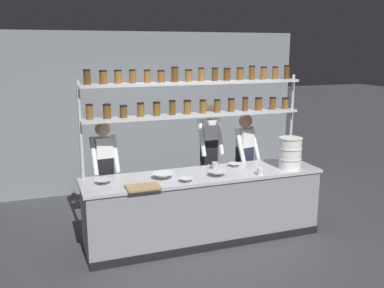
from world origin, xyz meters
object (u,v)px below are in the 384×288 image
prep_bowl_center_back (103,182)px  container_stack (290,153)px  chef_left (105,171)px  cutting_board (143,187)px  spice_shelf_unit (195,100)px  prep_bowl_far_left (218,174)px  prep_bowl_near_right (163,176)px  prep_bowl_near_left (234,165)px  serving_cup_by_board (260,171)px  prep_bowl_center_front (186,180)px  serving_cup_front (215,165)px  chef_center (209,152)px  chef_right (245,159)px

prep_bowl_center_back → container_stack: bearing=-3.8°
chef_left → cutting_board: 0.96m
spice_shelf_unit → container_stack: size_ratio=7.18×
container_stack → prep_bowl_far_left: 1.10m
prep_bowl_near_right → container_stack: bearing=-3.9°
prep_bowl_near_left → serving_cup_by_board: 0.50m
spice_shelf_unit → prep_bowl_center_front: (-0.32, -0.57, -0.91)m
spice_shelf_unit → serving_cup_front: (0.24, -0.15, -0.89)m
prep_bowl_center_back → serving_cup_front: size_ratio=2.18×
spice_shelf_unit → serving_cup_by_board: 1.28m
prep_bowl_center_back → serving_cup_front: bearing=5.6°
chef_center → serving_cup_front: 0.63m
spice_shelf_unit → prep_bowl_far_left: 1.03m
chef_right → serving_cup_front: chef_right is taller
prep_bowl_near_left → prep_bowl_center_front: size_ratio=0.97×
chef_left → chef_right: chef_left is taller
prep_bowl_far_left → serving_cup_front: 0.34m
cutting_board → serving_cup_by_board: size_ratio=4.31×
prep_bowl_far_left → serving_cup_by_board: bearing=-14.7°
spice_shelf_unit → chef_center: 1.04m
cutting_board → chef_center: bearing=40.1°
prep_bowl_near_left → container_stack: bearing=-26.0°
container_stack → prep_bowl_center_back: container_stack is taller
chef_right → serving_cup_by_board: size_ratio=17.03×
serving_cup_by_board → container_stack: bearing=15.4°
chef_left → prep_bowl_far_left: size_ratio=6.78×
chef_center → prep_bowl_center_back: 1.86m
prep_bowl_center_front → serving_cup_by_board: bearing=-3.0°
spice_shelf_unit → cutting_board: (-0.88, -0.63, -0.92)m
serving_cup_by_board → prep_bowl_near_left: bearing=106.4°
cutting_board → prep_bowl_far_left: prep_bowl_far_left is taller
prep_bowl_near_left → prep_bowl_far_left: size_ratio=0.72×
container_stack → cutting_board: 2.12m
chef_left → cutting_board: (0.31, -0.91, 0.02)m
prep_bowl_near_left → serving_cup_front: bearing=-177.6°
chef_center → prep_bowl_near_right: bearing=-141.9°
container_stack → serving_cup_by_board: container_stack is taller
chef_left → chef_center: chef_center is taller
chef_center → prep_bowl_near_left: size_ratio=10.27×
prep_bowl_far_left → serving_cup_front: serving_cup_front is taller
chef_center → serving_cup_by_board: (0.28, -1.07, -0.04)m
prep_bowl_near_left → prep_bowl_near_right: (-1.10, -0.21, 0.01)m
spice_shelf_unit → chef_right: (0.90, 0.25, -0.95)m
prep_bowl_near_left → prep_bowl_center_back: size_ratio=0.85×
prep_bowl_near_right → chef_right: bearing=22.4°
chef_center → prep_bowl_near_right: (-0.96, -0.80, -0.05)m
prep_bowl_center_front → serving_cup_front: 0.70m
spice_shelf_unit → chef_right: size_ratio=1.95×
prep_bowl_center_front → prep_bowl_far_left: bearing=11.1°
chef_center → serving_cup_by_board: size_ratio=18.73×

